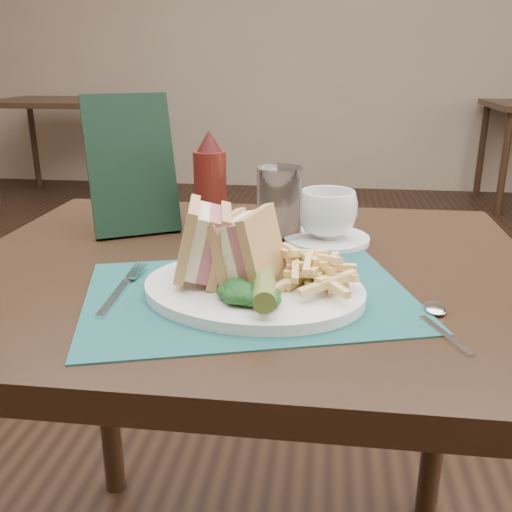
{
  "coord_description": "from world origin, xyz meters",
  "views": [
    {
      "loc": [
        0.12,
        -1.33,
        1.05
      ],
      "look_at": [
        0.03,
        -0.6,
        0.8
      ],
      "focal_mm": 40.0,
      "sensor_mm": 36.0,
      "label": 1
    }
  ],
  "objects": [
    {
      "name": "floor",
      "position": [
        0.0,
        0.0,
        0.0
      ],
      "size": [
        7.0,
        7.0,
        0.0
      ],
      "primitive_type": "plane",
      "color": "black",
      "rests_on": "ground"
    },
    {
      "name": "wall_back",
      "position": [
        0.0,
        3.5,
        0.0
      ],
      "size": [
        6.0,
        0.0,
        6.0
      ],
      "primitive_type": "plane",
      "rotation": [
        1.57,
        0.0,
        0.0
      ],
      "color": "gray",
      "rests_on": "ground"
    },
    {
      "name": "table_main",
      "position": [
        0.0,
        -0.5,
        0.38
      ],
      "size": [
        0.9,
        0.75,
        0.75
      ],
      "primitive_type": null,
      "color": "black",
      "rests_on": "ground"
    },
    {
      "name": "table_bg_left",
      "position": [
        -1.96,
        2.92,
        0.38
      ],
      "size": [
        0.9,
        0.75,
        0.75
      ],
      "primitive_type": null,
      "color": "black",
      "rests_on": "ground"
    },
    {
      "name": "placemat",
      "position": [
        0.02,
        -0.63,
        0.75
      ],
      "size": [
        0.5,
        0.42,
        0.0
      ],
      "primitive_type": "cube",
      "rotation": [
        0.0,
        0.0,
        0.29
      ],
      "color": "#174C4B",
      "rests_on": "table_main"
    },
    {
      "name": "plate",
      "position": [
        0.03,
        -0.63,
        0.76
      ],
      "size": [
        0.34,
        0.3,
        0.01
      ],
      "primitive_type": null,
      "rotation": [
        0.0,
        0.0,
        -0.21
      ],
      "color": "white",
      "rests_on": "placemat"
    },
    {
      "name": "sandwich_half_a",
      "position": [
        -0.06,
        -0.62,
        0.82
      ],
      "size": [
        0.1,
        0.12,
        0.11
      ],
      "primitive_type": null,
      "rotation": [
        0.0,
        0.24,
        0.19
      ],
      "color": "tan",
      "rests_on": "plate"
    },
    {
      "name": "sandwich_half_b",
      "position": [
        0.0,
        -0.62,
        0.82
      ],
      "size": [
        0.1,
        0.12,
        0.1
      ],
      "primitive_type": null,
      "rotation": [
        0.0,
        -0.24,
        -0.27
      ],
      "color": "tan",
      "rests_on": "plate"
    },
    {
      "name": "kale_garnish",
      "position": [
        0.04,
        -0.69,
        0.78
      ],
      "size": [
        0.11,
        0.08,
        0.03
      ],
      "primitive_type": null,
      "color": "#153A19",
      "rests_on": "plate"
    },
    {
      "name": "pickle_spear",
      "position": [
        0.05,
        -0.68,
        0.79
      ],
      "size": [
        0.04,
        0.12,
        0.03
      ],
      "primitive_type": "cylinder",
      "rotation": [
        1.54,
        0.0,
        0.11
      ],
      "color": "#576B29",
      "rests_on": "plate"
    },
    {
      "name": "fries_pile",
      "position": [
        0.1,
        -0.62,
        0.79
      ],
      "size": [
        0.18,
        0.2,
        0.05
      ],
      "primitive_type": null,
      "color": "#F3CE79",
      "rests_on": "plate"
    },
    {
      "name": "fork",
      "position": [
        -0.15,
        -0.63,
        0.76
      ],
      "size": [
        0.04,
        0.17,
        0.01
      ],
      "primitive_type": null,
      "rotation": [
        0.0,
        0.0,
        0.06
      ],
      "color": "silver",
      "rests_on": "placemat"
    },
    {
      "name": "spoon",
      "position": [
        0.26,
        -0.69,
        0.76
      ],
      "size": [
        0.09,
        0.15,
        0.01
      ],
      "primitive_type": null,
      "rotation": [
        0.0,
        0.0,
        0.41
      ],
      "color": "silver",
      "rests_on": "table_main"
    },
    {
      "name": "saucer",
      "position": [
        0.12,
        -0.37,
        0.76
      ],
      "size": [
        0.2,
        0.2,
        0.01
      ],
      "primitive_type": "cylinder",
      "rotation": [
        0.0,
        0.0,
        0.43
      ],
      "color": "white",
      "rests_on": "table_main"
    },
    {
      "name": "coffee_cup",
      "position": [
        0.12,
        -0.37,
        0.8
      ],
      "size": [
        0.12,
        0.12,
        0.08
      ],
      "primitive_type": "imported",
      "rotation": [
        0.0,
        0.0,
        0.24
      ],
      "color": "white",
      "rests_on": "saucer"
    },
    {
      "name": "drinking_glass",
      "position": [
        0.04,
        -0.38,
        0.81
      ],
      "size": [
        0.08,
        0.08,
        0.13
      ],
      "primitive_type": "cylinder",
      "rotation": [
        0.0,
        0.0,
        0.01
      ],
      "color": "silver",
      "rests_on": "table_main"
    },
    {
      "name": "ketchup_bottle",
      "position": [
        -0.08,
        -0.36,
        0.84
      ],
      "size": [
        0.07,
        0.07,
        0.19
      ],
      "primitive_type": null,
      "rotation": [
        0.0,
        0.0,
        0.27
      ],
      "color": "#53140E",
      "rests_on": "table_main"
    },
    {
      "name": "check_presenter",
      "position": [
        -0.23,
        -0.35,
        0.87
      ],
      "size": [
        0.18,
        0.16,
        0.24
      ],
      "primitive_type": "cube",
      "rotation": [
        -0.31,
        0.0,
        0.5
      ],
      "color": "black",
      "rests_on": "table_main"
    }
  ]
}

